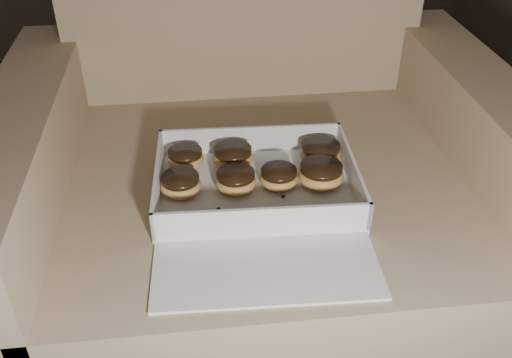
{
  "coord_description": "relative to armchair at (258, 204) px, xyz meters",
  "views": [
    {
      "loc": [
        0.69,
        -0.42,
        1.08
      ],
      "look_at": [
        0.79,
        0.42,
        0.5
      ],
      "focal_mm": 40.0,
      "sensor_mm": 36.0,
      "label": 1
    }
  ],
  "objects": [
    {
      "name": "donut_a",
      "position": [
        0.1,
        -0.15,
        0.17
      ],
      "size": [
        0.08,
        0.08,
        0.04
      ],
      "color": "gold",
      "rests_on": "bakery_box"
    },
    {
      "name": "donut_g",
      "position": [
        -0.06,
        -0.06,
        0.17
      ],
      "size": [
        0.08,
        0.08,
        0.04
      ],
      "color": "gold",
      "rests_on": "bakery_box"
    },
    {
      "name": "armchair",
      "position": [
        0.0,
        0.0,
        0.0
      ],
      "size": [
        1.0,
        0.85,
        1.05
      ],
      "color": "#9F8765",
      "rests_on": "floor"
    },
    {
      "name": "donut_f",
      "position": [
        0.11,
        -0.07,
        0.17
      ],
      "size": [
        0.08,
        0.08,
        0.04
      ],
      "color": "gold",
      "rests_on": "bakery_box"
    },
    {
      "name": "crumb_a",
      "position": [
        0.02,
        -0.18,
        0.15
      ],
      "size": [
        0.01,
        0.01,
        0.0
      ],
      "primitive_type": "ellipsoid",
      "color": "black",
      "rests_on": "bakery_box"
    },
    {
      "name": "donut_c",
      "position": [
        -0.16,
        -0.14,
        0.17
      ],
      "size": [
        0.07,
        0.07,
        0.04
      ],
      "color": "gold",
      "rests_on": "bakery_box"
    },
    {
      "name": "bakery_box",
      "position": [
        -0.02,
        -0.18,
        0.15
      ],
      "size": [
        0.37,
        0.43,
        0.06
      ],
      "rotation": [
        0.0,
        0.0,
        -0.04
      ],
      "color": "white",
      "rests_on": "armchair"
    },
    {
      "name": "crumb_c",
      "position": [
        -0.09,
        -0.22,
        0.15
      ],
      "size": [
        0.01,
        0.01,
        0.0
      ],
      "primitive_type": "ellipsoid",
      "color": "black",
      "rests_on": "bakery_box"
    },
    {
      "name": "crumb_d",
      "position": [
        0.09,
        -0.25,
        0.15
      ],
      "size": [
        0.01,
        0.01,
        0.0
      ],
      "primitive_type": "ellipsoid",
      "color": "black",
      "rests_on": "bakery_box"
    },
    {
      "name": "donut_d",
      "position": [
        -0.15,
        -0.05,
        0.17
      ],
      "size": [
        0.07,
        0.07,
        0.04
      ],
      "color": "gold",
      "rests_on": "bakery_box"
    },
    {
      "name": "donut_e",
      "position": [
        -0.06,
        -0.14,
        0.17
      ],
      "size": [
        0.07,
        0.07,
        0.04
      ],
      "color": "gold",
      "rests_on": "bakery_box"
    },
    {
      "name": "crumb_b",
      "position": [
        -0.12,
        -0.26,
        0.15
      ],
      "size": [
        0.01,
        0.01,
        0.0
      ],
      "primitive_type": "ellipsoid",
      "color": "black",
      "rests_on": "bakery_box"
    },
    {
      "name": "donut_b",
      "position": [
        0.02,
        -0.14,
        0.17
      ],
      "size": [
        0.07,
        0.07,
        0.04
      ],
      "color": "gold",
      "rests_on": "bakery_box"
    },
    {
      "name": "crumb_e",
      "position": [
        -0.09,
        -0.2,
        0.15
      ],
      "size": [
        0.01,
        0.01,
        0.0
      ],
      "primitive_type": "ellipsoid",
      "color": "black",
      "rests_on": "bakery_box"
    }
  ]
}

